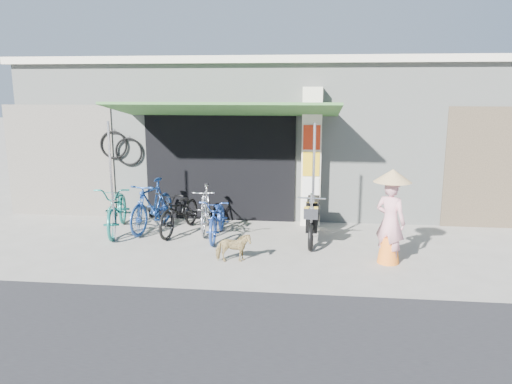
# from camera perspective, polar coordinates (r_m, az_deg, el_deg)

# --- Properties ---
(ground) EXTENTS (80.00, 80.00, 0.00)m
(ground) POSITION_cam_1_polar(r_m,az_deg,el_deg) (8.95, 0.56, -7.62)
(ground) COLOR gray
(ground) RESTS_ON ground
(bicycle_shop) EXTENTS (12.30, 5.30, 3.66)m
(bicycle_shop) POSITION_cam_1_polar(r_m,az_deg,el_deg) (13.56, 2.78, 6.97)
(bicycle_shop) COLOR #949A92
(bicycle_shop) RESTS_ON ground
(shop_pillar) EXTENTS (0.42, 0.44, 3.00)m
(shop_pillar) POSITION_cam_1_polar(r_m,az_deg,el_deg) (10.94, 6.34, 3.97)
(shop_pillar) COLOR beige
(shop_pillar) RESTS_ON ground
(awning) EXTENTS (4.60, 1.88, 2.72)m
(awning) POSITION_cam_1_polar(r_m,az_deg,el_deg) (10.18, -3.59, 9.18)
(awning) COLOR #32612B
(awning) RESTS_ON ground
(neighbour_right) EXTENTS (2.60, 0.06, 2.60)m
(neighbour_right) POSITION_cam_1_polar(r_m,az_deg,el_deg) (11.86, 26.82, 2.41)
(neighbour_right) COLOR brown
(neighbour_right) RESTS_ON ground
(neighbour_left) EXTENTS (2.60, 0.06, 2.60)m
(neighbour_left) POSITION_cam_1_polar(r_m,az_deg,el_deg) (12.56, -21.48, 3.32)
(neighbour_left) COLOR #6B665B
(neighbour_left) RESTS_ON ground
(bike_teal) EXTENTS (1.07, 2.06, 1.03)m
(bike_teal) POSITION_cam_1_polar(r_m,az_deg,el_deg) (10.82, -15.54, -1.79)
(bike_teal) COLOR #16655C
(bike_teal) RESTS_ON ground
(bike_blue) EXTENTS (0.84, 1.86, 1.08)m
(bike_blue) POSITION_cam_1_polar(r_m,az_deg,el_deg) (10.79, -11.79, -1.49)
(bike_blue) COLOR navy
(bike_blue) RESTS_ON ground
(bike_black) EXTENTS (0.93, 1.84, 0.92)m
(bike_black) POSITION_cam_1_polar(r_m,az_deg,el_deg) (10.53, -8.70, -2.15)
(bike_black) COLOR black
(bike_black) RESTS_ON ground
(bike_silver) EXTENTS (0.63, 1.65, 0.97)m
(bike_silver) POSITION_cam_1_polar(r_m,az_deg,el_deg) (10.56, -5.79, -1.90)
(bike_silver) COLOR silver
(bike_silver) RESTS_ON ground
(bike_navy) EXTENTS (0.61, 1.63, 0.85)m
(bike_navy) POSITION_cam_1_polar(r_m,az_deg,el_deg) (10.04, -4.40, -2.94)
(bike_navy) COLOR navy
(bike_navy) RESTS_ON ground
(street_dog) EXTENTS (0.65, 0.40, 0.52)m
(street_dog) POSITION_cam_1_polar(r_m,az_deg,el_deg) (8.71, -2.62, -6.39)
(street_dog) COLOR #987D50
(street_dog) RESTS_ON ground
(moped) EXTENTS (0.51, 1.79, 1.01)m
(moped) POSITION_cam_1_polar(r_m,az_deg,el_deg) (9.94, 6.47, -2.93)
(moped) COLOR black
(moped) RESTS_ON ground
(nun) EXTENTS (0.64, 0.64, 1.65)m
(nun) POSITION_cam_1_polar(r_m,az_deg,el_deg) (8.82, 15.12, -2.75)
(nun) COLOR #D18D95
(nun) RESTS_ON ground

